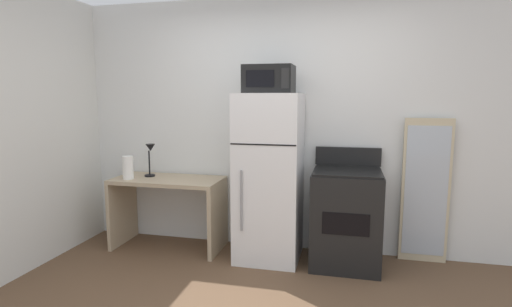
{
  "coord_description": "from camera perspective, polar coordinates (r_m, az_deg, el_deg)",
  "views": [
    {
      "loc": [
        0.68,
        -2.38,
        1.59
      ],
      "look_at": [
        -0.14,
        1.1,
        1.08
      ],
      "focal_mm": 27.7,
      "sensor_mm": 36.0,
      "label": 1
    }
  ],
  "objects": [
    {
      "name": "paper_towel_roll",
      "position": [
        4.3,
        -18.01,
        -1.95
      ],
      "size": [
        0.11,
        0.11,
        0.24
      ],
      "primitive_type": "cylinder",
      "color": "white",
      "rests_on": "desk"
    },
    {
      "name": "wall_back_white",
      "position": [
        4.15,
        3.85,
        4.06
      ],
      "size": [
        5.0,
        0.1,
        2.6
      ],
      "primitive_type": "cube",
      "color": "silver",
      "rests_on": "ground"
    },
    {
      "name": "refrigerator",
      "position": [
        3.87,
        1.9,
        -3.49
      ],
      "size": [
        0.61,
        0.62,
        1.63
      ],
      "color": "white",
      "rests_on": "ground"
    },
    {
      "name": "microwave",
      "position": [
        3.77,
        1.91,
        10.67
      ],
      "size": [
        0.46,
        0.35,
        0.26
      ],
      "color": "black",
      "rests_on": "refrigerator"
    },
    {
      "name": "oven_range",
      "position": [
        3.88,
        12.86,
        -8.95
      ],
      "size": [
        0.64,
        0.61,
        1.1
      ],
      "color": "black",
      "rests_on": "ground"
    },
    {
      "name": "desk",
      "position": [
        4.3,
        -12.54,
        -6.49
      ],
      "size": [
        1.14,
        0.55,
        0.75
      ],
      "color": "tan",
      "rests_on": "ground"
    },
    {
      "name": "desk_lamp",
      "position": [
        4.34,
        -15.04,
        -0.13
      ],
      "size": [
        0.14,
        0.12,
        0.35
      ],
      "color": "black",
      "rests_on": "desk"
    },
    {
      "name": "leaning_mirror",
      "position": [
        4.13,
        23.28,
        -5.02
      ],
      "size": [
        0.44,
        0.03,
        1.4
      ],
      "color": "#C6B793",
      "rests_on": "ground"
    }
  ]
}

